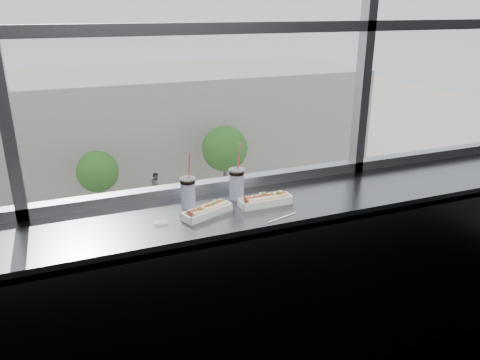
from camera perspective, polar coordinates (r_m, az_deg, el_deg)
name	(u,v)px	position (r m, az deg, el deg)	size (l,w,h in m)	color
wall_back_lower	(212,273)	(2.97, -3.38, -11.19)	(6.00, 6.00, 0.00)	black
counter	(227,213)	(2.50, -1.60, -4.09)	(6.00, 0.55, 0.06)	slate
counter_fascia	(245,322)	(2.56, 0.60, -16.98)	(6.00, 0.04, 1.04)	slate
hotdog_tray_left	(207,210)	(2.40, -4.04, -3.71)	(0.29, 0.18, 0.07)	white
hotdog_tray_right	(265,200)	(2.52, 3.12, -2.41)	(0.29, 0.09, 0.07)	white
soda_cup_left	(188,191)	(2.48, -6.36, -1.34)	(0.08, 0.08, 0.31)	white
soda_cup_right	(237,182)	(2.58, -0.42, -0.28)	(0.09, 0.09, 0.33)	white
loose_straw	(282,217)	(2.38, 5.19, -4.57)	(0.01, 0.01, 0.19)	white
wrapper	(161,222)	(2.34, -9.64, -5.10)	(0.09, 0.06, 0.02)	silver
plaza_ground	(69,153)	(47.75, -20.07, 3.15)	(120.00, 120.00, 0.00)	beige
street_asphalt	(94,275)	(25.96, -17.39, -10.94)	(80.00, 10.00, 0.06)	black
far_sidewalk	(82,215)	(33.12, -18.71, -4.08)	(80.00, 6.00, 0.04)	beige
far_building	(67,124)	(41.43, -20.35, 6.38)	(50.00, 14.00, 8.00)	#A29B90
car_far_b	(144,217)	(29.35, -11.60, -4.41)	(5.78, 2.41, 1.93)	#A54A22
car_near_d	(245,267)	(23.24, 0.63, -10.55)	(6.68, 2.78, 2.23)	#BDBA94
car_far_c	(269,197)	(31.71, 3.59, -2.09)	(5.80, 2.42, 1.93)	white
car_near_c	(59,308)	(22.00, -21.19, -14.32)	(6.19, 2.58, 2.06)	#9C0517
pedestrian_c	(156,183)	(34.27, -10.19, -0.35)	(1.02, 0.76, 2.29)	#66605B
pedestrian_d	(222,187)	(33.65, -2.21, -0.82)	(0.82, 0.62, 1.85)	#66605B
tree_center	(98,172)	(32.14, -16.96, 0.97)	(2.76, 2.76, 4.32)	#47382B
tree_right	(225,149)	(33.73, -1.88, 3.84)	(3.33, 3.33, 5.20)	#47382B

